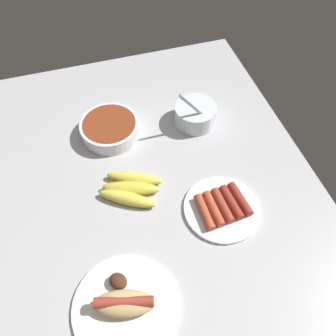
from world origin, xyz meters
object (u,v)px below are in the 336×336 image
Objects in this scene: bowl_coleslaw at (195,114)px; bowl_chili at (110,128)px; plate_sausages at (222,207)px; banana_bunch at (131,188)px; plate_hotdog_assembled at (125,304)px.

bowl_chili is at bearing -95.40° from bowl_coleslaw.
plate_sausages is 1.13× the size of bowl_chili.
banana_bunch is 0.80× the size of plate_hotdog_assembled.
bowl_coleslaw is at bearing 145.50° from plate_hotdog_assembled.
plate_sausages is 25.21cm from banana_bunch.
bowl_coleslaw is 27.16cm from bowl_chili.
bowl_chili is at bearing 172.45° from plate_hotdog_assembled.
banana_bunch is (-12.50, -21.89, 0.47)cm from plate_sausages.
plate_hotdog_assembled is at bearing -15.68° from banana_bunch.
banana_bunch is 30.41cm from plate_hotdog_assembled.
bowl_chili is (-35.11, -23.23, 1.48)cm from plate_sausages.
bowl_chili reaches higher than plate_sausages.
plate_hotdog_assembled reaches higher than banana_bunch.
bowl_chili is 0.75× the size of plate_hotdog_assembled.
bowl_coleslaw is at bearing 127.99° from banana_bunch.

